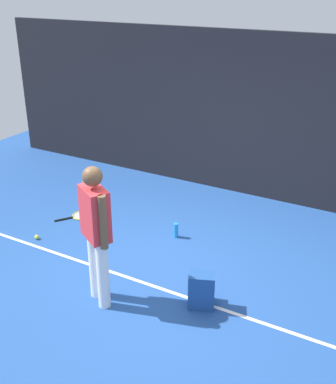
% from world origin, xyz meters
% --- Properties ---
extents(ground_plane, '(12.00, 12.00, 0.00)m').
position_xyz_m(ground_plane, '(0.00, 0.00, 0.00)').
color(ground_plane, '#234C93').
extents(back_fence, '(10.00, 0.10, 2.76)m').
position_xyz_m(back_fence, '(0.00, 3.00, 1.38)').
color(back_fence, black).
rests_on(back_fence, ground).
extents(court_line, '(9.00, 0.05, 0.00)m').
position_xyz_m(court_line, '(0.00, -0.24, 0.00)').
color(court_line, white).
rests_on(court_line, ground).
extents(tennis_player, '(0.47, 0.39, 1.70)m').
position_xyz_m(tennis_player, '(-0.25, -0.79, 0.97)').
color(tennis_player, white).
rests_on(tennis_player, ground).
extents(tennis_racket, '(0.49, 0.61, 0.03)m').
position_xyz_m(tennis_racket, '(-1.85, 0.81, 0.01)').
color(tennis_racket, black).
rests_on(tennis_racket, ground).
extents(backpack, '(0.35, 0.36, 0.44)m').
position_xyz_m(backpack, '(0.84, -0.30, 0.21)').
color(backpack, '#1E478C').
rests_on(backpack, ground).
extents(tennis_ball_near_player, '(0.07, 0.07, 0.07)m').
position_xyz_m(tennis_ball_near_player, '(-1.94, -0.08, 0.03)').
color(tennis_ball_near_player, '#CCE033').
rests_on(tennis_ball_near_player, ground).
extents(water_bottle, '(0.07, 0.07, 0.22)m').
position_xyz_m(water_bottle, '(-0.20, 0.98, 0.11)').
color(water_bottle, '#268CD8').
rests_on(water_bottle, ground).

